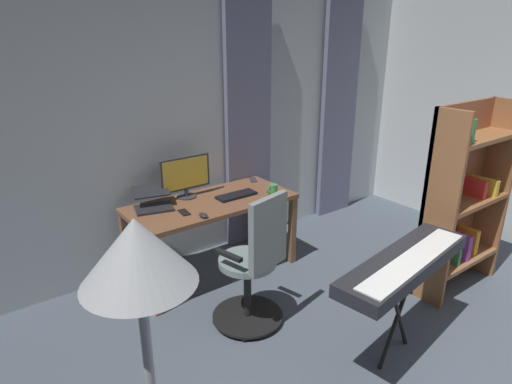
{
  "coord_description": "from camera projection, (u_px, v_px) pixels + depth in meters",
  "views": [
    {
      "loc": [
        2.12,
        0.51,
        2.17
      ],
      "look_at": [
        0.17,
        -2.09,
        0.98
      ],
      "focal_mm": 30.75,
      "sensor_mm": 36.0,
      "label": 1
    }
  ],
  "objects": [
    {
      "name": "cell_phone_by_monitor",
      "position": [
        184.0,
        212.0,
        3.7
      ],
      "size": [
        0.08,
        0.15,
        0.01
      ],
      "primitive_type": "cube",
      "rotation": [
        0.0,
        0.0,
        -0.11
      ],
      "color": "black",
      "rests_on": "desk"
    },
    {
      "name": "office_chair",
      "position": [
        254.0,
        267.0,
        3.29
      ],
      "size": [
        0.56,
        0.56,
        1.1
      ],
      "rotation": [
        0.0,
        0.0,
        3.37
      ],
      "color": "black",
      "rests_on": "ground"
    },
    {
      "name": "piano_keyboard",
      "position": [
        405.0,
        265.0,
        2.87
      ],
      "size": [
        1.27,
        0.49,
        0.8
      ],
      "rotation": [
        0.0,
        0.0,
        0.14
      ],
      "color": "black",
      "rests_on": "ground"
    },
    {
      "name": "floor_lamp",
      "position": [
        144.0,
        317.0,
        1.19
      ],
      "size": [
        0.31,
        0.31,
        1.74
      ],
      "color": "black",
      "rests_on": "ground"
    },
    {
      "name": "laptop",
      "position": [
        153.0,
        202.0,
        3.8
      ],
      "size": [
        0.39,
        0.41,
        0.16
      ],
      "rotation": [
        0.0,
        0.0,
        -0.25
      ],
      "color": "#232328",
      "rests_on": "desk"
    },
    {
      "name": "back_room_partition",
      "position": [
        202.0,
        114.0,
        4.22
      ],
      "size": [
        5.47,
        0.1,
        2.85
      ],
      "primitive_type": "cube",
      "color": "silver",
      "rests_on": "ground"
    },
    {
      "name": "curtain_right_panel",
      "position": [
        248.0,
        123.0,
        4.45
      ],
      "size": [
        0.53,
        0.06,
        2.58
      ],
      "primitive_type": "cube",
      "color": "slate",
      "rests_on": "ground"
    },
    {
      "name": "desk",
      "position": [
        212.0,
        210.0,
        4.0
      ],
      "size": [
        1.52,
        0.69,
        0.73
      ],
      "color": "brown",
      "rests_on": "ground"
    },
    {
      "name": "cell_phone_face_up",
      "position": [
        253.0,
        180.0,
        4.51
      ],
      "size": [
        0.13,
        0.16,
        0.01
      ],
      "primitive_type": "cube",
      "rotation": [
        0.0,
        0.0,
        -0.49
      ],
      "color": "#333338",
      "rests_on": "desk"
    },
    {
      "name": "mug_coffee",
      "position": [
        273.0,
        189.0,
        4.12
      ],
      "size": [
        0.12,
        0.08,
        0.1
      ],
      "color": "#3D9951",
      "rests_on": "desk"
    },
    {
      "name": "computer_mouse",
      "position": [
        203.0,
        215.0,
        3.61
      ],
      "size": [
        0.06,
        0.1,
        0.04
      ],
      "primitive_type": "ellipsoid",
      "color": "#232328",
      "rests_on": "desk"
    },
    {
      "name": "curtain_left_panel",
      "position": [
        339.0,
        110.0,
        5.2
      ],
      "size": [
        0.53,
        0.06,
        2.58
      ],
      "primitive_type": "cube",
      "color": "slate",
      "rests_on": "ground"
    },
    {
      "name": "computer_keyboard",
      "position": [
        236.0,
        195.0,
        4.07
      ],
      "size": [
        0.39,
        0.15,
        0.02
      ],
      "primitive_type": "cube",
      "color": "black",
      "rests_on": "desk"
    },
    {
      "name": "computer_monitor",
      "position": [
        185.0,
        175.0,
        3.99
      ],
      "size": [
        0.49,
        0.18,
        0.39
      ],
      "color": "#333338",
      "rests_on": "desk"
    },
    {
      "name": "bookshelf",
      "position": [
        461.0,
        199.0,
        3.76
      ],
      "size": [
        0.89,
        0.3,
        1.64
      ],
      "color": "#955F39",
      "rests_on": "ground"
    }
  ]
}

